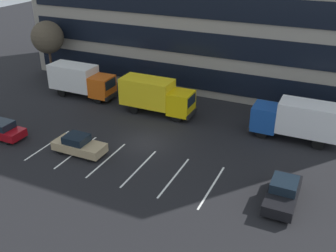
{
  "coord_description": "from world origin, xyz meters",
  "views": [
    {
      "loc": [
        13.52,
        -24.84,
        15.51
      ],
      "look_at": [
        1.59,
        0.99,
        1.4
      ],
      "focal_mm": 41.98,
      "sensor_mm": 36.0,
      "label": 1
    }
  ],
  "objects": [
    {
      "name": "ground_plane",
      "position": [
        0.0,
        0.0,
        0.0
      ],
      "size": [
        120.0,
        120.0,
        0.0
      ],
      "primitive_type": "plane",
      "color": "black"
    },
    {
      "name": "lot_markings",
      "position": [
        -0.0,
        -3.64,
        0.0
      ],
      "size": [
        14.14,
        5.4,
        0.01
      ],
      "color": "silver",
      "rests_on": "ground_plane"
    },
    {
      "name": "box_truck_orange",
      "position": [
        -10.74,
        6.22,
        1.85
      ],
      "size": [
        7.07,
        2.34,
        3.28
      ],
      "color": "#D85914",
      "rests_on": "ground_plane"
    },
    {
      "name": "box_truck_blue",
      "position": [
        11.02,
        5.77,
        1.87
      ],
      "size": [
        7.15,
        2.37,
        3.32
      ],
      "color": "#194799",
      "rests_on": "ground_plane"
    },
    {
      "name": "box_truck_yellow_all",
      "position": [
        -1.81,
        5.63,
        1.85
      ],
      "size": [
        7.09,
        2.35,
        3.28
      ],
      "color": "yellow",
      "rests_on": "ground_plane"
    },
    {
      "name": "sedan_black",
      "position": [
        11.6,
        -3.34,
        0.74
      ],
      "size": [
        1.83,
        4.36,
        1.56
      ],
      "color": "black",
      "rests_on": "ground_plane"
    },
    {
      "name": "sedan_maroon",
      "position": [
        -11.33,
        -4.21,
        0.69
      ],
      "size": [
        4.1,
        1.72,
        1.47
      ],
      "color": "maroon",
      "rests_on": "ground_plane"
    },
    {
      "name": "sedan_tan",
      "position": [
        -3.89,
        -3.63,
        0.7
      ],
      "size": [
        4.15,
        1.74,
        1.49
      ],
      "color": "tan",
      "rests_on": "ground_plane"
    },
    {
      "name": "bare_tree",
      "position": [
        -17.0,
        9.13,
        4.93
      ],
      "size": [
        3.6,
        3.6,
        6.75
      ],
      "color": "#473323",
      "rests_on": "ground_plane"
    }
  ]
}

